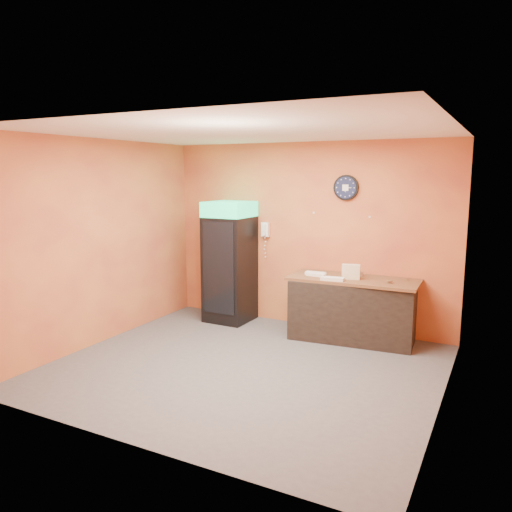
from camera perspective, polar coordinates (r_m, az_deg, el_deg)
The scene contains 15 objects.
floor at distance 6.23m, azimuth -1.24°, elevation -12.59°, with size 4.50×4.50×0.00m, color #47474C.
back_wall at distance 7.65m, azimuth 5.87°, elevation 2.36°, with size 4.50×0.02×2.80m, color orange.
left_wall at distance 7.19m, azimuth -17.27°, elevation 1.53°, with size 0.02×4.00×2.80m, color orange.
right_wall at distance 5.18m, azimuth 21.15°, elevation -1.60°, with size 0.02×4.00×2.80m, color orange.
ceiling at distance 5.79m, azimuth -1.34°, elevation 14.03°, with size 4.50×4.00×0.02m, color white.
beverage_cooler at distance 7.87m, azimuth -3.17°, elevation -0.87°, with size 0.68×0.69×1.90m.
prep_counter at distance 7.22m, azimuth 10.98°, elevation -6.10°, with size 1.69×0.75×0.85m, color black.
wall_clock at distance 7.37m, azimuth 10.25°, elevation 7.70°, with size 0.37×0.06×0.37m.
wall_phone at distance 7.87m, azimuth 1.06°, elevation 3.04°, with size 0.12×0.11×0.22m.
butcher_paper at distance 7.12m, azimuth 11.09°, elevation -2.66°, with size 1.79×0.76×0.04m, color brown.
sub_roll_stack at distance 7.02m, azimuth 10.80°, elevation -1.78°, with size 0.26×0.14×0.21m.
wrapped_sandwich_left at distance 7.17m, azimuth 6.91°, elevation -2.13°, with size 0.28×0.11×0.04m, color silver.
wrapped_sandwich_mid at distance 6.91m, azimuth 8.73°, elevation -2.59°, with size 0.31×0.12×0.04m, color silver.
wrapped_sandwich_right at distance 7.26m, azimuth 6.82°, elevation -1.98°, with size 0.29×0.11×0.04m, color silver.
kitchen_tool at distance 7.26m, azimuth 11.92°, elevation -2.00°, with size 0.07×0.07×0.07m, color silver.
Camera 1 is at (2.75, -5.07, 2.34)m, focal length 35.00 mm.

